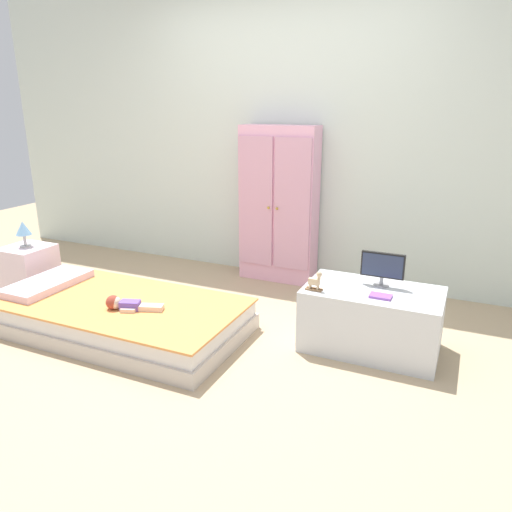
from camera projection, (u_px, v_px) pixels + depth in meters
The scene contains 12 objects.
ground_plane at pixel (204, 345), 3.28m from camera, with size 10.00×10.00×0.02m, color tan.
back_wall at pixel (290, 128), 4.24m from camera, with size 6.40×0.05×2.70m, color silver.
bed at pixel (121, 316), 3.45m from camera, with size 1.76×0.91×0.23m.
pillow at pixel (48, 283), 3.67m from camera, with size 0.32×0.65×0.06m, color silver.
doll at pixel (124, 304), 3.26m from camera, with size 0.38×0.20×0.10m.
nightstand at pixel (29, 270), 4.09m from camera, with size 0.36×0.36×0.42m, color silver.
table_lamp at pixel (23, 229), 3.98m from camera, with size 0.12×0.12×0.22m.
wardrobe at pixel (279, 205), 4.31m from camera, with size 0.68×0.27×1.38m.
tv_stand at pixel (371, 319), 3.17m from camera, with size 0.86×0.50×0.42m, color silver.
tv_monitor at pixel (383, 267), 3.13m from camera, with size 0.28×0.10×0.23m.
rocking_horse_toy at pixel (316, 281), 3.07m from camera, with size 0.11×0.04×0.13m.
book_purple at pixel (381, 296), 2.98m from camera, with size 0.13×0.09×0.02m, color #8E51B2.
Camera 1 is at (1.54, -2.54, 1.56)m, focal length 34.02 mm.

